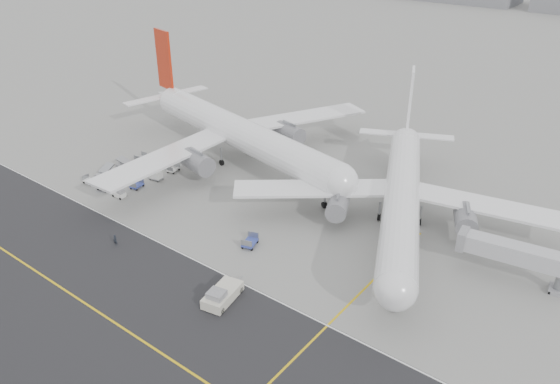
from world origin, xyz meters
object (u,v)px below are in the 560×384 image
Objects in this scene: pushback_tug at (222,295)px; ground_crew_a at (115,240)px; airliner_a at (237,132)px; jet_bridge at (514,254)px; airliner_b at (402,193)px.

ground_crew_a is (-22.02, -0.19, -0.01)m from pushback_tug.
ground_crew_a is (5.81, -34.99, -5.41)m from airliner_a.
pushback_tug is at bearing -128.63° from airliner_a.
airliner_a is 4.10× the size of jet_bridge.
jet_bridge is 8.15× the size of ground_crew_a.
airliner_a reaches higher than pushback_tug.
airliner_a is at bearing 117.81° from pushback_tug.
pushback_tug is 4.39× the size of ground_crew_a.
airliner_b is at bearing 33.39° from ground_crew_a.
airliner_a reaches higher than airliner_b.
jet_bridge is at bearing -84.10° from airliner_a.
airliner_b is 6.38× the size of pushback_tug.
ground_crew_a is (-31.56, -32.47, -4.64)m from airliner_b.
jet_bridge is at bearing 16.79° from ground_crew_a.
airliner_a is at bearing 151.65° from airliner_b.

